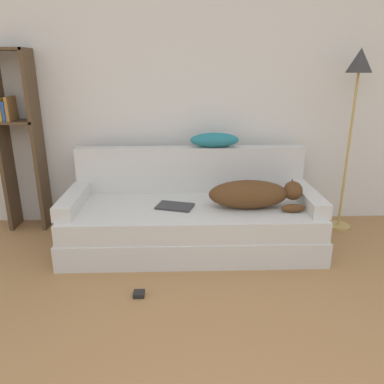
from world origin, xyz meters
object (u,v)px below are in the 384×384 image
at_px(couch, 192,225).
at_px(bookshelf, 19,134).
at_px(floor_lamp, 357,85).
at_px(power_adapter, 139,294).
at_px(throw_pillow, 214,140).
at_px(laptop, 175,206).
at_px(dog, 253,194).

relative_size(couch, bookshelf, 1.29).
bearing_deg(floor_lamp, power_adapter, -148.74).
bearing_deg(bookshelf, throw_pillow, -3.02).
relative_size(throw_pillow, power_adapter, 5.78).
height_order(couch, bookshelf, bookshelf).
height_order(laptop, floor_lamp, floor_lamp).
relative_size(throw_pillow, floor_lamp, 0.27).
relative_size(laptop, bookshelf, 0.20).
xyz_separation_m(laptop, bookshelf, (-1.49, 0.56, 0.54)).
relative_size(laptop, floor_lamp, 0.20).
distance_m(couch, throw_pillow, 0.84).
xyz_separation_m(bookshelf, floor_lamp, (3.15, -0.13, 0.45)).
height_order(dog, power_adapter, dog).
relative_size(dog, bookshelf, 0.47).
bearing_deg(bookshelf, dog, -15.23).
distance_m(couch, dog, 0.63).
height_order(throw_pillow, power_adapter, throw_pillow).
height_order(couch, throw_pillow, throw_pillow).
relative_size(dog, power_adapter, 10.11).
relative_size(bookshelf, floor_lamp, 1.00).
xyz_separation_m(couch, dog, (0.53, -0.09, 0.32)).
height_order(couch, dog, dog).
height_order(throw_pillow, floor_lamp, floor_lamp).
bearing_deg(floor_lamp, throw_pillow, 178.47).
bearing_deg(floor_lamp, laptop, -165.61).
xyz_separation_m(dog, throw_pillow, (-0.30, 0.49, 0.38)).
xyz_separation_m(throw_pillow, floor_lamp, (1.28, -0.03, 0.50)).
bearing_deg(dog, bookshelf, 164.77).
relative_size(dog, floor_lamp, 0.47).
distance_m(floor_lamp, power_adapter, 2.63).
xyz_separation_m(dog, bookshelf, (-2.16, 0.59, 0.43)).
xyz_separation_m(throw_pillow, bookshelf, (-1.87, 0.10, 0.05)).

